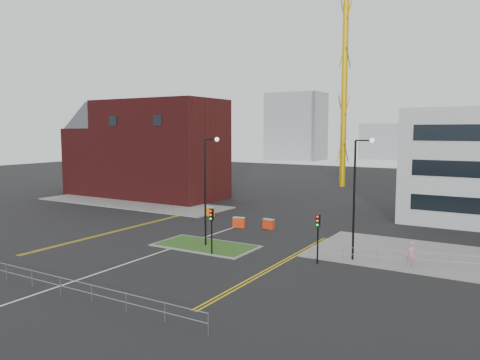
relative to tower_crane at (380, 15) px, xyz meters
The scene contains 26 objects.
ground 63.59m from the tower_crane, 93.30° to the right, with size 200.00×200.00×0.00m, color black.
pavement_left 50.62m from the tower_crane, 123.88° to the right, with size 28.00×8.00×0.12m, color slate.
pavement_right 54.68m from the tower_crane, 66.29° to the right, with size 24.00×10.00×0.12m, color slate.
island_kerb 56.48m from the tower_crane, 91.49° to the right, with size 8.60×4.60×0.08m, color slate.
grass_island 56.47m from the tower_crane, 91.49° to the right, with size 8.00×4.00×0.12m, color #254517.
brick_building 44.57m from the tower_crane, 132.49° to the right, with size 24.20×10.07×14.24m.
tower_crane is the anchor object (origin of this frame).
streetlamp_island 53.95m from the tower_crane, 91.24° to the right, with size 1.46×0.36×9.18m.
streetlamp_right_near 53.28m from the tower_crane, 76.79° to the right, with size 1.46×0.36×9.18m.
traffic_light_island 57.02m from the tower_crane, 89.17° to the right, with size 0.28×0.33×3.65m.
traffic_light_right 55.93m from the tower_crane, 79.83° to the right, with size 0.28×0.33×3.65m.
railing_front 68.67m from the tower_crane, 92.99° to the right, with size 24.05×0.05×1.10m.
railing_left 49.79m from the tower_crane, 110.26° to the right, with size 6.05×0.05×1.10m.
railing_right 55.81m from the tower_crane, 69.11° to the right, with size 19.05×5.05×1.10m.
centre_line 61.81m from the tower_crane, 93.42° to the right, with size 0.15×30.00×0.01m, color silver.
yellow_left_a 56.13m from the tower_crane, 104.73° to the right, with size 0.12×24.00×0.01m, color gold.
yellow_left_b 56.06m from the tower_crane, 104.39° to the right, with size 0.12×24.00×0.01m, color gold.
yellow_right_a 58.55m from the tower_crane, 82.99° to the right, with size 0.12×20.00×0.01m, color gold.
yellow_right_b 58.58m from the tower_crane, 82.65° to the right, with size 0.12×20.00×0.01m, color gold.
skyline_a 78.73m from the tower_crane, 124.33° to the left, with size 18.00×12.00×22.00m, color gray.
skyline_b 76.51m from the tower_crane, 84.76° to the left, with size 24.00×12.00×16.00m, color gray.
skyline_d 87.12m from the tower_crane, 97.70° to the left, with size 30.00×12.00×12.00m, color gray.
pedestrian 55.85m from the tower_crane, 72.19° to the right, with size 0.68×0.45×1.86m, color #C27D8B.
barrier_left 47.31m from the tower_crane, 103.49° to the right, with size 1.34×0.77×1.07m.
barrier_mid 49.51m from the tower_crane, 93.92° to the right, with size 1.29×0.61×1.04m.
barrier_right 48.69m from the tower_crane, 89.91° to the right, with size 1.23×0.58×0.99m.
Camera 1 is at (24.30, -23.59, 9.71)m, focal length 35.00 mm.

